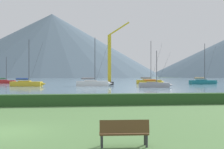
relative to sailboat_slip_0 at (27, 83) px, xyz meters
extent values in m
plane|color=#517A42|center=(7.24, -54.43, -0.65)|extent=(1000.00, 1000.00, 0.00)
cube|color=slate|center=(7.24, 82.57, -0.65)|extent=(320.00, 246.00, 0.00)
cube|color=#284C23|center=(7.24, -43.43, -0.19)|extent=(80.00, 1.20, 0.92)
cube|color=gold|center=(-0.10, 0.01, -0.12)|extent=(6.97, 3.17, 1.06)
cone|color=gold|center=(3.70, -0.49, -0.12)|extent=(1.26, 1.04, 0.90)
cube|color=gold|center=(-0.49, 0.06, 0.26)|extent=(2.69, 1.93, 0.67)
cylinder|color=#333338|center=(0.47, -0.06, 4.85)|extent=(0.13, 0.13, 9.85)
cylinder|color=#333338|center=(-1.03, 0.14, 0.98)|extent=(3.01, 0.51, 0.12)
cylinder|color=#2847A3|center=(-1.03, 0.14, 0.98)|extent=(2.61, 0.76, 0.42)
cylinder|color=#333338|center=(2.04, -0.27, 4.61)|extent=(3.17, 0.45, 9.37)
cube|color=#19707A|center=(45.55, 9.42, -0.10)|extent=(7.06, 2.48, 1.11)
cone|color=#19707A|center=(49.57, 9.46, -0.10)|extent=(1.22, 0.95, 0.94)
cube|color=#16646E|center=(45.15, 9.42, 0.30)|extent=(2.63, 1.71, 0.70)
cylinder|color=#333338|center=(46.15, 9.43, 5.24)|extent=(0.14, 0.14, 10.58)
cylinder|color=#333338|center=(44.57, 9.41, 1.06)|extent=(3.17, 0.15, 0.12)
cylinder|color=tan|center=(44.57, 9.41, 1.06)|extent=(2.69, 0.47, 0.44)
cylinder|color=#333338|center=(47.81, 9.45, 4.98)|extent=(3.34, 0.06, 10.06)
cube|color=white|center=(14.58, -0.35, -0.09)|extent=(7.24, 2.68, 1.13)
cone|color=white|center=(18.67, -0.22, -0.09)|extent=(1.26, 1.00, 0.96)
cube|color=silver|center=(14.17, -0.36, 0.32)|extent=(2.72, 1.80, 0.72)
cylinder|color=#333338|center=(15.19, -0.33, 5.19)|extent=(0.14, 0.14, 10.46)
cylinder|color=#333338|center=(13.58, -0.38, 1.09)|extent=(3.23, 0.23, 0.12)
cylinder|color=gray|center=(13.58, -0.38, 1.09)|extent=(2.76, 0.54, 0.45)
cylinder|color=#333338|center=(16.88, -0.28, 4.93)|extent=(3.41, 0.14, 9.94)
cube|color=red|center=(-10.24, 24.42, -0.18)|extent=(6.05, 2.26, 0.94)
cone|color=red|center=(-6.82, 24.54, -0.18)|extent=(1.05, 0.84, 0.80)
cube|color=#A52020|center=(-10.58, 24.41, 0.16)|extent=(2.27, 1.51, 0.60)
cylinder|color=#333338|center=(-9.73, 24.44, 3.59)|extent=(0.12, 0.12, 7.46)
cylinder|color=#333338|center=(-11.07, 24.39, 0.80)|extent=(2.70, 0.20, 0.10)
cylinder|color=#2D7542|center=(-11.07, 24.39, 0.80)|extent=(2.30, 0.46, 0.38)
cylinder|color=#333338|center=(-8.32, 24.49, 3.41)|extent=(2.84, 0.13, 7.09)
cube|color=#9E9EA3|center=(26.64, -9.17, -0.18)|extent=(6.26, 2.83, 0.95)
cone|color=#9E9EA3|center=(30.07, -9.62, -0.18)|extent=(1.13, 0.93, 0.81)
cube|color=gray|center=(26.30, -9.13, 0.17)|extent=(2.41, 1.73, 0.60)
cylinder|color=#333338|center=(27.16, -9.24, 3.36)|extent=(0.12, 0.12, 6.98)
cylinder|color=#333338|center=(25.81, -9.06, 0.82)|extent=(2.71, 0.45, 0.10)
cylinder|color=orange|center=(25.81, -9.06, 0.82)|extent=(2.34, 0.68, 0.38)
cylinder|color=#333338|center=(28.57, -9.42, 3.18)|extent=(2.85, 0.40, 6.64)
cube|color=gold|center=(32.04, 15.78, -0.10)|extent=(7.18, 2.94, 1.10)
cone|color=gold|center=(36.04, 15.48, -0.10)|extent=(1.27, 1.03, 0.94)
cube|color=gold|center=(31.64, 15.81, 0.30)|extent=(2.73, 1.88, 0.70)
cylinder|color=#333338|center=(32.64, 15.74, 5.88)|extent=(0.14, 0.14, 11.85)
cylinder|color=#333338|center=(31.06, 15.86, 1.06)|extent=(3.16, 0.36, 0.12)
cylinder|color=gray|center=(31.06, 15.86, 1.06)|extent=(2.71, 0.65, 0.44)
cylinder|color=#333338|center=(34.29, 15.61, 5.58)|extent=(3.33, 0.29, 11.27)
cube|color=brown|center=(12.06, -57.62, -0.20)|extent=(1.72, 0.55, 0.06)
cube|color=brown|center=(12.05, -57.80, 0.07)|extent=(1.70, 0.22, 0.45)
cylinder|color=#333338|center=(12.84, -57.50, -0.43)|extent=(0.08, 0.08, 0.45)
cylinder|color=#333338|center=(11.31, -57.41, -0.43)|extent=(0.08, 0.08, 0.45)
cylinder|color=#333338|center=(12.82, -57.83, -0.43)|extent=(0.08, 0.08, 0.45)
cylinder|color=#333338|center=(11.29, -57.74, -0.43)|extent=(0.08, 0.08, 0.45)
cube|color=#333338|center=(19.53, 7.96, -0.25)|extent=(2.00, 2.00, 0.80)
cube|color=gold|center=(19.53, 7.96, 6.20)|extent=(0.80, 0.80, 12.11)
cube|color=gold|center=(22.11, 7.96, 13.95)|extent=(5.36, 0.36, 3.68)
cone|color=#4C6070|center=(-17.57, 323.76, 40.61)|extent=(288.61, 288.61, 82.52)
camera|label=1|loc=(10.33, -67.69, 1.82)|focal=47.35mm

